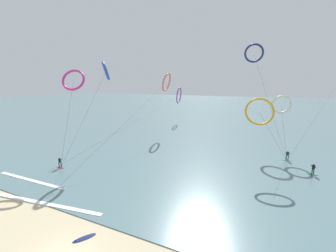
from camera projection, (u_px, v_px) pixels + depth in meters
sea_water at (235, 108)px, 108.47m from camera, size 400.00×200.00×0.08m
surfer_crimson at (60, 163)px, 31.72m from camera, size 1.40×0.73×1.70m
surfer_emerald at (313, 170)px, 29.30m from camera, size 1.40×0.72×1.70m
surfer_teal at (287, 156)px, 34.74m from camera, size 1.40×0.64×1.70m
kite_cobalt at (106, 71)px, 36.07m from camera, size 3.76×10.67×16.43m
kite_amber at (260, 111)px, 30.34m from camera, size 7.01×6.62×10.68m
kite_violet at (179, 95)px, 68.14m from camera, size 3.27×48.68×11.52m
kite_coral at (166, 82)px, 52.56m from camera, size 2.20×37.69×15.29m
kite_magenta at (73, 80)px, 33.30m from camera, size 4.18×5.97×14.94m
kite_ivory at (281, 105)px, 37.57m from camera, size 3.44×4.99×10.63m
kite_navy at (254, 53)px, 46.21m from camera, size 9.20×14.45×21.30m
surfboard_spare at (84, 238)px, 17.47m from camera, size 1.44×1.89×0.20m
wave_crest_near at (47, 204)px, 22.31m from camera, size 13.49×2.31×0.12m
wave_crest_mid at (31, 180)px, 27.74m from camera, size 12.32×0.74×0.12m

